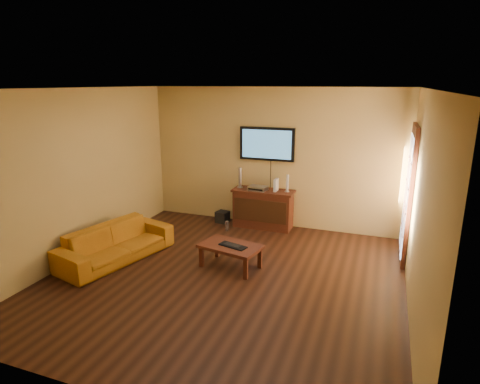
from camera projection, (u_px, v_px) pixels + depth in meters
The scene contains 14 objects.
ground_plane at pixel (225, 278), 5.89m from camera, with size 5.00×5.00×0.00m, color black.
room_walls at pixel (239, 158), 6.01m from camera, with size 5.00×5.00×5.00m.
french_door at pixel (408, 195), 6.34m from camera, with size 0.07×1.02×2.22m.
media_console at pixel (263, 208), 7.87m from camera, with size 1.20×0.46×0.76m.
television at pixel (267, 144), 7.71m from camera, with size 1.08×0.08×0.64m.
coffee_table at pixel (231, 248), 6.15m from camera, with size 1.01×0.72×0.37m.
sofa at pixel (116, 238), 6.43m from camera, with size 1.89×0.55×0.74m, color #AC6813.
speaker_left at pixel (240, 178), 7.91m from camera, with size 0.11×0.11×0.40m.
speaker_right at pixel (287, 184), 7.61m from camera, with size 0.09×0.09×0.33m.
av_receiver at pixel (258, 188), 7.76m from camera, with size 0.35×0.25×0.08m, color silver.
game_console at pixel (276, 185), 7.66m from camera, with size 0.05×0.18×0.24m, color white.
subwoofer at pixel (222, 217), 8.21m from camera, with size 0.23×0.23×0.23m, color black.
bottle at pixel (227, 226), 7.75m from camera, with size 0.07×0.07×0.21m.
keyboard at pixel (233, 246), 6.08m from camera, with size 0.46×0.27×0.03m.
Camera 1 is at (2.05, -4.94, 2.78)m, focal length 30.00 mm.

